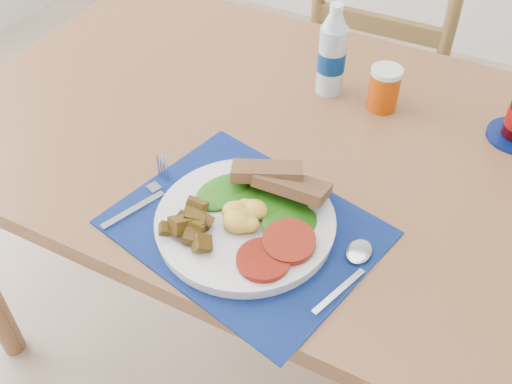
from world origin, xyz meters
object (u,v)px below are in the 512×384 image
chair_far (385,52)px  water_bottle (332,55)px  breakfast_plate (241,219)px  juice_glass (384,90)px

chair_far → water_bottle: 0.57m
breakfast_plate → water_bottle: water_bottle is taller
chair_far → juice_glass: 0.57m
breakfast_plate → juice_glass: bearing=61.1°
breakfast_plate → juice_glass: (0.10, 0.45, 0.02)m
juice_glass → chair_far: bearing=105.1°
water_bottle → juice_glass: (0.13, -0.01, -0.05)m
chair_far → breakfast_plate: chair_far is taller
water_bottle → juice_glass: 0.13m
chair_far → juice_glass: bearing=103.9°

